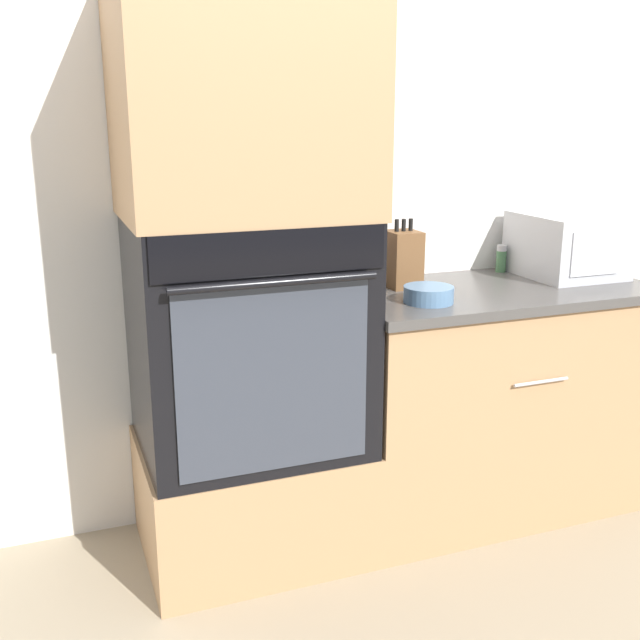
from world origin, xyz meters
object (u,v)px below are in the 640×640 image
object	(u,v)px
wall_oven	(248,334)
condiment_jar_mid	(372,287)
bowl	(429,294)
microwave	(567,245)
knife_block	(403,259)
condiment_jar_near	(501,259)

from	to	relation	value
wall_oven	condiment_jar_mid	size ratio (longest dim) A/B	8.66
bowl	condiment_jar_mid	bearing A→B (deg)	145.23
wall_oven	microwave	size ratio (longest dim) A/B	2.04
knife_block	condiment_jar_near	world-z (taller)	knife_block
microwave	knife_block	bearing A→B (deg)	176.59
knife_block	condiment_jar_mid	xyz separation A→B (m)	(-0.19, -0.14, -0.06)
wall_oven	bowl	bearing A→B (deg)	-11.69
knife_block	wall_oven	bearing A→B (deg)	-168.97
bowl	condiment_jar_mid	world-z (taller)	condiment_jar_mid
wall_oven	condiment_jar_near	world-z (taller)	wall_oven
bowl	condiment_jar_near	bearing A→B (deg)	33.96
knife_block	condiment_jar_mid	bearing A→B (deg)	-143.53
microwave	condiment_jar_mid	size ratio (longest dim) A/B	4.24
microwave	condiment_jar_mid	bearing A→B (deg)	-173.91
microwave	condiment_jar_near	distance (m)	0.26
microwave	condiment_jar_mid	world-z (taller)	microwave
wall_oven	microwave	bearing A→B (deg)	3.47
wall_oven	knife_block	distance (m)	0.67
microwave	bowl	world-z (taller)	microwave
bowl	condiment_jar_mid	distance (m)	0.20
condiment_jar_near	microwave	bearing A→B (deg)	-36.40
condiment_jar_near	wall_oven	bearing A→B (deg)	-168.54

